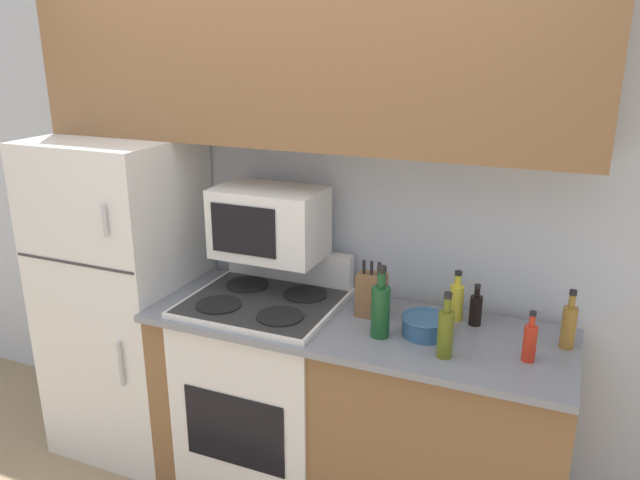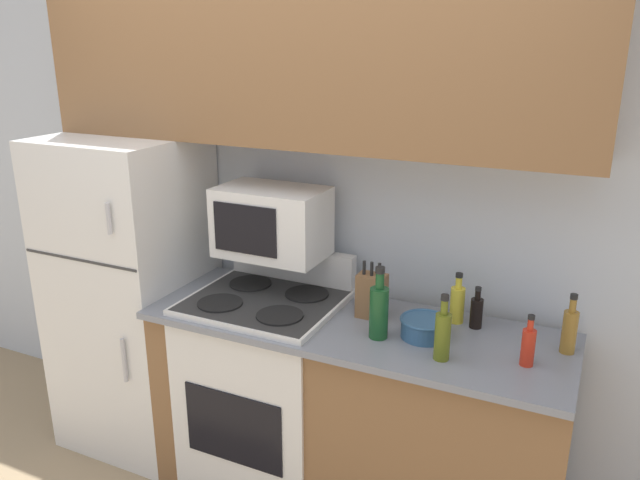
# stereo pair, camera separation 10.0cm
# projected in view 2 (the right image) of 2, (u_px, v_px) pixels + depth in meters

# --- Properties ---
(wall_back) EXTENTS (8.00, 0.05, 2.55)m
(wall_back) POSITION_uv_depth(u_px,v_px,m) (319.00, 211.00, 3.00)
(wall_back) COLOR silver
(wall_back) RESTS_ON ground_plane
(lower_cabinets) EXTENTS (1.80, 0.62, 0.93)m
(lower_cabinets) POSITION_uv_depth(u_px,v_px,m) (353.00, 415.00, 2.79)
(lower_cabinets) COLOR brown
(lower_cabinets) RESTS_ON ground_plane
(refrigerator) EXTENTS (0.69, 0.66, 1.63)m
(refrigerator) POSITION_uv_depth(u_px,v_px,m) (133.00, 294.00, 3.21)
(refrigerator) COLOR white
(refrigerator) RESTS_ON ground_plane
(upper_cabinets) EXTENTS (2.49, 0.33, 0.75)m
(upper_cabinets) POSITION_uv_depth(u_px,v_px,m) (300.00, 56.00, 2.61)
(upper_cabinets) COLOR brown
(upper_cabinets) RESTS_ON refrigerator
(stove) EXTENTS (0.67, 0.61, 1.11)m
(stove) POSITION_uv_depth(u_px,v_px,m) (267.00, 388.00, 2.95)
(stove) COLOR white
(stove) RESTS_ON ground_plane
(microwave) EXTENTS (0.49, 0.31, 0.32)m
(microwave) POSITION_uv_depth(u_px,v_px,m) (272.00, 222.00, 2.83)
(microwave) COLOR white
(microwave) RESTS_ON stove
(knife_block) EXTENTS (0.12, 0.08, 0.25)m
(knife_block) POSITION_uv_depth(u_px,v_px,m) (372.00, 295.00, 2.66)
(knife_block) COLOR brown
(knife_block) RESTS_ON lower_cabinets
(bowl) EXTENTS (0.20, 0.20, 0.08)m
(bowl) POSITION_uv_depth(u_px,v_px,m) (424.00, 327.00, 2.49)
(bowl) COLOR #335B84
(bowl) RESTS_ON lower_cabinets
(bottle_soy_sauce) EXTENTS (0.05, 0.05, 0.18)m
(bottle_soy_sauce) POSITION_uv_depth(u_px,v_px,m) (476.00, 312.00, 2.57)
(bottle_soy_sauce) COLOR black
(bottle_soy_sauce) RESTS_ON lower_cabinets
(bottle_hot_sauce) EXTENTS (0.05, 0.05, 0.20)m
(bottle_hot_sauce) POSITION_uv_depth(u_px,v_px,m) (528.00, 346.00, 2.27)
(bottle_hot_sauce) COLOR red
(bottle_hot_sauce) RESTS_ON lower_cabinets
(bottle_vinegar) EXTENTS (0.06, 0.06, 0.24)m
(bottle_vinegar) POSITION_uv_depth(u_px,v_px,m) (570.00, 330.00, 2.36)
(bottle_vinegar) COLOR olive
(bottle_vinegar) RESTS_ON lower_cabinets
(bottle_cooking_spray) EXTENTS (0.06, 0.06, 0.22)m
(bottle_cooking_spray) POSITION_uv_depth(u_px,v_px,m) (457.00, 303.00, 2.61)
(bottle_cooking_spray) COLOR gold
(bottle_cooking_spray) RESTS_ON lower_cabinets
(bottle_olive_oil) EXTENTS (0.06, 0.06, 0.26)m
(bottle_olive_oil) POSITION_uv_depth(u_px,v_px,m) (443.00, 334.00, 2.30)
(bottle_olive_oil) COLOR #5B6619
(bottle_olive_oil) RESTS_ON lower_cabinets
(bottle_wine_green) EXTENTS (0.08, 0.08, 0.30)m
(bottle_wine_green) POSITION_uv_depth(u_px,v_px,m) (379.00, 310.00, 2.47)
(bottle_wine_green) COLOR #194C23
(bottle_wine_green) RESTS_ON lower_cabinets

